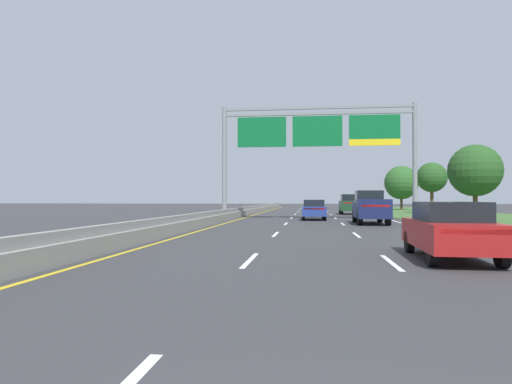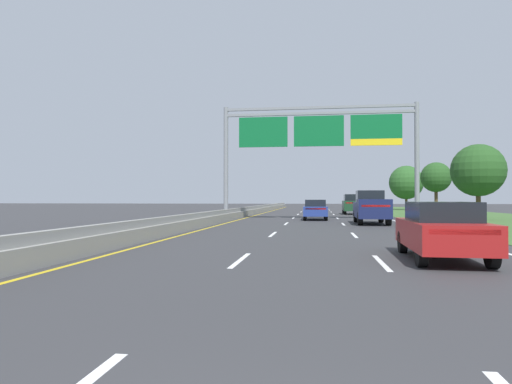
# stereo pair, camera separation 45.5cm
# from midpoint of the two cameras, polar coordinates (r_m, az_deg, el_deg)

# --- Properties ---
(ground_plane) EXTENTS (220.00, 220.00, 0.00)m
(ground_plane) POSITION_cam_midpoint_polar(r_m,az_deg,el_deg) (36.72, 6.83, -3.41)
(ground_plane) COLOR #333335
(lane_striping) EXTENTS (11.96, 106.00, 0.01)m
(lane_striping) POSITION_cam_midpoint_polar(r_m,az_deg,el_deg) (36.26, 6.83, -3.44)
(lane_striping) COLOR white
(lane_striping) RESTS_ON ground
(grass_verge_right) EXTENTS (14.00, 110.00, 0.02)m
(grass_verge_right) POSITION_cam_midpoint_polar(r_m,az_deg,el_deg) (39.28, 27.66, -3.14)
(grass_verge_right) COLOR #3D602D
(grass_verge_right) RESTS_ON ground
(median_barrier_concrete) EXTENTS (0.60, 110.00, 0.85)m
(median_barrier_concrete) POSITION_cam_midpoint_polar(r_m,az_deg,el_deg) (37.29, -3.38, -2.83)
(median_barrier_concrete) COLOR gray
(median_barrier_concrete) RESTS_ON ground
(overhead_sign_gantry) EXTENTS (15.06, 0.42, 8.97)m
(overhead_sign_gantry) POSITION_cam_midpoint_polar(r_m,az_deg,el_deg) (36.02, 7.29, 6.77)
(overhead_sign_gantry) COLOR gray
(overhead_sign_gantry) RESTS_ON ground
(pickup_truck_navy) EXTENTS (2.06, 5.42, 2.20)m
(pickup_truck_navy) POSITION_cam_midpoint_polar(r_m,az_deg,el_deg) (31.01, 13.65, -1.88)
(pickup_truck_navy) COLOR #161E47
(pickup_truck_navy) RESTS_ON ground
(car_red_right_lane_sedan) EXTENTS (1.95, 4.45, 1.57)m
(car_red_right_lane_sedan) POSITION_cam_midpoint_polar(r_m,az_deg,el_deg) (13.49, 22.13, -4.34)
(car_red_right_lane_sedan) COLOR maroon
(car_red_right_lane_sedan) RESTS_ON ground
(car_darkgreen_right_lane_suv) EXTENTS (1.93, 4.71, 2.11)m
(car_darkgreen_right_lane_suv) POSITION_cam_midpoint_polar(r_m,az_deg,el_deg) (49.69, 11.25, -1.46)
(car_darkgreen_right_lane_suv) COLOR #193D23
(car_darkgreen_right_lane_suv) RESTS_ON ground
(car_blue_centre_lane_sedan) EXTENTS (1.87, 4.42, 1.57)m
(car_blue_centre_lane_sedan) POSITION_cam_midpoint_polar(r_m,az_deg,el_deg) (36.08, 6.86, -2.16)
(car_blue_centre_lane_sedan) COLOR navy
(car_blue_centre_lane_sedan) RESTS_ON ground
(roadside_tree_mid) EXTENTS (4.11, 4.11, 5.94)m
(roadside_tree_mid) POSITION_cam_midpoint_polar(r_m,az_deg,el_deg) (39.93, 25.36, 2.43)
(roadside_tree_mid) COLOR #4C3823
(roadside_tree_mid) RESTS_ON ground
(roadside_tree_far) EXTENTS (3.34, 3.34, 5.71)m
(roadside_tree_far) POSITION_cam_midpoint_polar(r_m,az_deg,el_deg) (54.67, 20.85, 1.70)
(roadside_tree_far) COLOR #4C3823
(roadside_tree_far) RESTS_ON ground
(roadside_tree_distant) EXTENTS (4.95, 4.95, 6.50)m
(roadside_tree_distant) POSITION_cam_midpoint_polar(r_m,az_deg,el_deg) (70.63, 17.50, 1.13)
(roadside_tree_distant) COLOR #4C3823
(roadside_tree_distant) RESTS_ON ground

